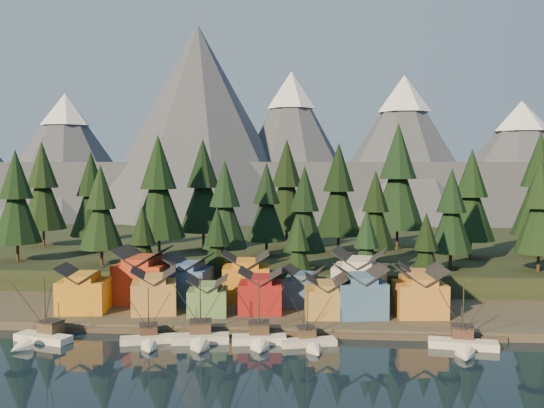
# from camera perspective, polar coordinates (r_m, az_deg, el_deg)

# --- Properties ---
(ground) EXTENTS (500.00, 500.00, 0.00)m
(ground) POSITION_cam_1_polar(r_m,az_deg,el_deg) (89.94, -1.92, -14.99)
(ground) COLOR black
(ground) RESTS_ON ground
(shore_strip) EXTENTS (400.00, 50.00, 1.50)m
(shore_strip) POSITION_cam_1_polar(r_m,az_deg,el_deg) (128.12, 0.22, -8.95)
(shore_strip) COLOR #3E392D
(shore_strip) RESTS_ON ground
(hillside) EXTENTS (420.00, 100.00, 6.00)m
(hillside) POSITION_cam_1_polar(r_m,az_deg,el_deg) (176.78, 1.54, -4.69)
(hillside) COLOR black
(hillside) RESTS_ON ground
(dock) EXTENTS (80.00, 4.00, 1.00)m
(dock) POSITION_cam_1_polar(r_m,az_deg,el_deg) (105.47, -0.84, -11.87)
(dock) COLOR #473E32
(dock) RESTS_ON ground
(mountain_ridge) EXTENTS (560.00, 190.00, 90.00)m
(mountain_ridge) POSITION_cam_1_polar(r_m,az_deg,el_deg) (298.54, 2.13, 3.18)
(mountain_ridge) COLOR #4B5061
(mountain_ridge) RESTS_ON ground
(boat_0) EXTENTS (10.37, 10.85, 11.45)m
(boat_0) POSITION_cam_1_polar(r_m,az_deg,el_deg) (106.67, -21.16, -11.02)
(boat_0) COLOR white
(boat_0) RESTS_ON ground
(boat_1) EXTENTS (9.70, 10.09, 9.94)m
(boat_1) POSITION_cam_1_polar(r_m,az_deg,el_deg) (101.31, -11.52, -11.84)
(boat_1) COLOR beige
(boat_1) RESTS_ON ground
(boat_2) EXTENTS (9.85, 10.47, 12.09)m
(boat_2) POSITION_cam_1_polar(r_m,az_deg,el_deg) (99.87, -6.78, -11.65)
(boat_2) COLOR beige
(boat_2) RESTS_ON ground
(boat_3) EXTENTS (9.28, 9.88, 11.57)m
(boat_3) POSITION_cam_1_polar(r_m,az_deg,el_deg) (98.99, -1.20, -11.83)
(boat_3) COLOR silver
(boat_3) RESTS_ON ground
(boat_4) EXTENTS (9.50, 9.92, 9.81)m
(boat_4) POSITION_cam_1_polar(r_m,az_deg,el_deg) (98.04, 3.60, -12.31)
(boat_4) COLOR beige
(boat_4) RESTS_ON ground
(boat_6) EXTENTS (11.22, 11.95, 11.63)m
(boat_6) POSITION_cam_1_polar(r_m,az_deg,el_deg) (100.83, 17.60, -11.83)
(boat_6) COLOR silver
(boat_6) RESTS_ON ground
(house_front_0) EXTENTS (9.53, 9.11, 8.66)m
(house_front_0) POSITION_cam_1_polar(r_m,az_deg,el_deg) (118.99, -17.33, -7.50)
(house_front_0) COLOR #C3811B
(house_front_0) RESTS_ON shore_strip
(house_front_1) EXTENTS (9.62, 9.39, 8.29)m
(house_front_1) POSITION_cam_1_polar(r_m,az_deg,el_deg) (115.01, -11.04, -7.88)
(house_front_1) COLOR #AC7E3D
(house_front_1) RESTS_ON shore_strip
(house_front_2) EXTENTS (7.79, 7.84, 6.89)m
(house_front_2) POSITION_cam_1_polar(r_m,az_deg,el_deg) (112.36, -6.07, -8.49)
(house_front_2) COLOR #547F45
(house_front_2) RESTS_ON shore_strip
(house_front_3) EXTENTS (8.28, 7.92, 8.08)m
(house_front_3) POSITION_cam_1_polar(r_m,az_deg,el_deg) (113.30, -1.07, -8.04)
(house_front_3) COLOR maroon
(house_front_3) RESTS_ON shore_strip
(house_front_4) EXTENTS (7.85, 8.38, 7.44)m
(house_front_4) POSITION_cam_1_polar(r_m,az_deg,el_deg) (110.76, 5.07, -8.51)
(house_front_4) COLOR olive
(house_front_4) RESTS_ON shore_strip
(house_front_5) EXTENTS (9.91, 9.26, 9.13)m
(house_front_5) POSITION_cam_1_polar(r_m,az_deg,el_deg) (111.10, 8.32, -8.03)
(house_front_5) COLOR #3A5F8A
(house_front_5) RESTS_ON shore_strip
(house_front_6) EXTENTS (9.46, 9.02, 8.78)m
(house_front_6) POSITION_cam_1_polar(r_m,az_deg,el_deg) (113.84, 13.74, -7.91)
(house_front_6) COLOR #BD7C30
(house_front_6) RESTS_ON shore_strip
(house_back_0) EXTENTS (10.50, 10.13, 10.84)m
(house_back_0) POSITION_cam_1_polar(r_m,az_deg,el_deg) (124.07, -12.08, -6.42)
(house_back_0) COLOR #A53119
(house_back_0) RESTS_ON shore_strip
(house_back_1) EXTENTS (9.16, 9.25, 9.34)m
(house_back_1) POSITION_cam_1_polar(r_m,az_deg,el_deg) (122.45, -7.88, -6.88)
(house_back_1) COLOR #3A578A
(house_back_1) RESTS_ON shore_strip
(house_back_2) EXTENTS (10.14, 9.47, 9.82)m
(house_back_2) POSITION_cam_1_polar(r_m,az_deg,el_deg) (122.80, -2.46, -6.69)
(house_back_2) COLOR #C6791B
(house_back_2) RESTS_ON shore_strip
(house_back_3) EXTENTS (8.52, 7.85, 7.63)m
(house_back_3) POSITION_cam_1_polar(r_m,az_deg,el_deg) (118.63, 3.08, -7.63)
(house_back_3) COLOR #314E75
(house_back_3) RESTS_ON shore_strip
(house_back_4) EXTENTS (11.50, 11.18, 10.83)m
(house_back_4) POSITION_cam_1_polar(r_m,az_deg,el_deg) (120.16, 8.25, -6.70)
(house_back_4) COLOR beige
(house_back_4) RESTS_ON shore_strip
(house_back_5) EXTENTS (7.88, 7.97, 8.29)m
(house_back_5) POSITION_cam_1_polar(r_m,az_deg,el_deg) (120.60, 13.63, -7.38)
(house_back_5) COLOR #A56F3A
(house_back_5) RESTS_ON shore_strip
(tree_hill_0) EXTENTS (11.39, 11.39, 26.54)m
(tree_hill_0) POSITION_cam_1_polar(r_m,az_deg,el_deg) (154.70, -22.93, 0.34)
(tree_hill_0) COLOR #332319
(tree_hill_0) RESTS_ON hillside
(tree_hill_1) EXTENTS (11.29, 11.29, 26.29)m
(tree_hill_1) POSITION_cam_1_polar(r_m,az_deg,el_deg) (164.23, -16.61, 0.61)
(tree_hill_1) COLOR #332319
(tree_hill_1) RESTS_ON hillside
(tree_hill_2) EXTENTS (9.87, 9.87, 22.99)m
(tree_hill_2) POSITION_cam_1_polar(r_m,az_deg,el_deg) (142.13, -15.80, -0.57)
(tree_hill_2) COLOR #332319
(tree_hill_2) RESTS_ON hillside
(tree_hill_3) EXTENTS (12.98, 12.98, 30.23)m
(tree_hill_3) POSITION_cam_1_polar(r_m,az_deg,el_deg) (150.19, -10.63, 1.24)
(tree_hill_3) COLOR #332319
(tree_hill_3) RESTS_ON hillside
(tree_hill_4) EXTENTS (12.83, 12.83, 29.89)m
(tree_hill_4) POSITION_cam_1_polar(r_m,az_deg,el_deg) (162.92, -6.51, 1.41)
(tree_hill_4) COLOR #332319
(tree_hill_4) RESTS_ON hillside
(tree_hill_5) EXTENTS (10.29, 10.29, 23.97)m
(tree_hill_5) POSITION_cam_1_polar(r_m,az_deg,el_deg) (136.74, -4.45, -0.38)
(tree_hill_5) COLOR #332319
(tree_hill_5) RESTS_ON hillside
(tree_hill_6) EXTENTS (10.09, 10.09, 23.50)m
(tree_hill_6) POSITION_cam_1_polar(r_m,az_deg,el_deg) (150.59, -0.52, -0.09)
(tree_hill_6) COLOR #332319
(tree_hill_6) RESTS_ON hillside
(tree_hill_7) EXTENTS (9.74, 9.74, 22.68)m
(tree_hill_7) POSITION_cam_1_polar(r_m,az_deg,el_deg) (133.06, 3.08, -0.79)
(tree_hill_7) COLOR #332319
(tree_hill_7) RESTS_ON hillside
(tree_hill_8) EXTENTS (12.27, 12.27, 28.58)m
(tree_hill_8) POSITION_cam_1_polar(r_m,az_deg,el_deg) (156.80, 6.28, 1.06)
(tree_hill_8) COLOR #332319
(tree_hill_8) RESTS_ON hillside
(tree_hill_9) EXTENTS (9.30, 9.30, 21.66)m
(tree_hill_9) POSITION_cam_1_polar(r_m,az_deg,el_deg) (140.52, 9.70, -0.83)
(tree_hill_9) COLOR #332319
(tree_hill_9) RESTS_ON hillside
(tree_hill_10) EXTENTS (14.62, 14.62, 34.05)m
(tree_hill_10) POSITION_cam_1_polar(r_m,az_deg,el_deg) (165.83, 11.76, 2.18)
(tree_hill_10) COLOR #332319
(tree_hill_10) RESTS_ON hillside
(tree_hill_11) EXTENTS (9.52, 9.52, 22.18)m
(tree_hill_11) POSITION_cam_1_polar(r_m,az_deg,el_deg) (137.85, 16.52, -0.90)
(tree_hill_11) COLOR #332319
(tree_hill_11) RESTS_ON hillside
(tree_hill_12) EXTENTS (11.49, 11.49, 26.77)m
(tree_hill_12) POSITION_cam_1_polar(r_m,az_deg,el_deg) (155.01, 18.25, 0.50)
(tree_hill_12) COLOR #332319
(tree_hill_12) RESTS_ON hillside
(tree_hill_13) EXTENTS (10.42, 10.42, 24.27)m
(tree_hill_13) POSITION_cam_1_polar(r_m,az_deg,el_deg) (140.61, 23.90, -0.51)
(tree_hill_13) COLOR #332319
(tree_hill_13) RESTS_ON hillside
(tree_hill_14) EXTENTS (13.28, 13.28, 30.93)m
(tree_hill_14) POSITION_cam_1_polar(r_m,az_deg,el_deg) (165.69, 23.85, 1.35)
(tree_hill_14) COLOR #332319
(tree_hill_14) RESTS_ON hillside
(tree_hill_15) EXTENTS (12.87, 12.87, 29.97)m
(tree_hill_15) POSITION_cam_1_polar(r_m,az_deg,el_deg) (167.02, 1.39, 1.50)
(tree_hill_15) COLOR #332319
(tree_hill_15) RESTS_ON hillside
(tree_hill_16) EXTENTS (12.61, 12.61, 29.38)m
(tree_hill_16) POSITION_cam_1_polar(r_m,az_deg,el_deg) (180.52, -20.78, 1.32)
(tree_hill_16) COLOR #332319
(tree_hill_16) RESTS_ON hillside
(tree_shore_0) EXTENTS (8.06, 8.06, 18.77)m
(tree_shore_0) POSITION_cam_1_polar(r_m,az_deg,el_deg) (131.41, -12.07, -3.84)
(tree_shore_0) COLOR #332319
(tree_shore_0) RESTS_ON shore_strip
(tree_shore_1) EXTENTS (8.04, 8.04, 18.73)m
(tree_shore_1) POSITION_cam_1_polar(r_m,az_deg,el_deg) (127.69, -5.17, -4.00)
(tree_shore_1) COLOR #332319
(tree_shore_1) RESTS_ON shore_strip
(tree_shore_2) EXTENTS (7.44, 7.44, 17.34)m
(tree_shore_2) POSITION_cam_1_polar(r_m,az_deg,el_deg) (125.97, 2.50, -4.44)
(tree_shore_2) COLOR #332319
(tree_shore_2) RESTS_ON shore_strip
(tree_shore_3) EXTENTS (7.93, 7.93, 18.47)m
(tree_shore_3) POSITION_cam_1_polar(r_m,az_deg,el_deg) (126.09, 8.88, -4.19)
(tree_shore_3) COLOR #332319
(tree_shore_3) RESTS_ON shore_strip
(tree_shore_4) EXTENTS (7.64, 7.64, 17.80)m
(tree_shore_4) POSITION_cam_1_polar(r_m,az_deg,el_deg) (127.54, 14.28, -4.34)
(tree_shore_4) COLOR #332319
(tree_shore_4) RESTS_ON shore_strip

